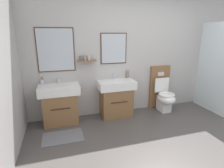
# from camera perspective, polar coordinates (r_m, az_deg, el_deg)

# --- Properties ---
(ground_plane) EXTENTS (6.27, 5.08, 0.10)m
(ground_plane) POSITION_cam_1_polar(r_m,az_deg,el_deg) (3.08, 23.70, -20.90)
(ground_plane) COLOR #4C4744
(ground_plane) RESTS_ON ground
(wall_back) EXTENTS (5.07, 0.27, 2.59)m
(wall_back) POSITION_cam_1_polar(r_m,az_deg,el_deg) (4.09, 8.47, 9.63)
(wall_back) COLOR #B7B5B2
(wall_back) RESTS_ON ground
(bath_mat) EXTENTS (0.68, 0.44, 0.01)m
(bath_mat) POSITION_cam_1_polar(r_m,az_deg,el_deg) (3.34, -15.19, -15.83)
(bath_mat) COLOR slate
(bath_mat) RESTS_ON ground
(vanity_sink_left) EXTENTS (0.76, 0.45, 0.77)m
(vanity_sink_left) POSITION_cam_1_polar(r_m,az_deg,el_deg) (3.68, -16.00, -5.82)
(vanity_sink_left) COLOR brown
(vanity_sink_left) RESTS_ON ground
(tap_on_left_sink) EXTENTS (0.03, 0.13, 0.11)m
(tap_on_left_sink) POSITION_cam_1_polar(r_m,az_deg,el_deg) (3.70, -16.56, 1.33)
(tap_on_left_sink) COLOR silver
(tap_on_left_sink) RESTS_ON vanity_sink_left
(vanity_sink_right) EXTENTS (0.76, 0.45, 0.77)m
(vanity_sink_right) POSITION_cam_1_polar(r_m,az_deg,el_deg) (3.85, 1.28, -4.21)
(vanity_sink_right) COLOR brown
(vanity_sink_right) RESTS_ON ground
(tap_on_right_sink) EXTENTS (0.03, 0.13, 0.11)m
(tap_on_right_sink) POSITION_cam_1_polar(r_m,az_deg,el_deg) (3.87, 0.59, 2.62)
(tap_on_right_sink) COLOR silver
(tap_on_right_sink) RESTS_ON vanity_sink_right
(toilet) EXTENTS (0.48, 0.62, 1.00)m
(toilet) POSITION_cam_1_polar(r_m,az_deg,el_deg) (4.32, 15.65, -3.04)
(toilet) COLOR brown
(toilet) RESTS_ON ground
(toothbrush_cup) EXTENTS (0.07, 0.07, 0.20)m
(toothbrush_cup) POSITION_cam_1_polar(r_m,az_deg,el_deg) (3.71, -21.18, 0.71)
(toothbrush_cup) COLOR silver
(toothbrush_cup) RESTS_ON vanity_sink_left
(soap_dispenser) EXTENTS (0.06, 0.06, 0.19)m
(soap_dispenser) POSITION_cam_1_polar(r_m,az_deg,el_deg) (3.97, 4.89, 3.06)
(soap_dispenser) COLOR gray
(soap_dispenser) RESTS_ON vanity_sink_right
(shower_tray) EXTENTS (0.92, 0.89, 1.95)m
(shower_tray) POSITION_cam_1_polar(r_m,az_deg,el_deg) (4.90, 30.56, -1.98)
(shower_tray) COLOR white
(shower_tray) RESTS_ON ground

